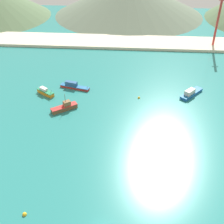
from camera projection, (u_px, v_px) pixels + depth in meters
The scene contains 9 objects.
ground at pixel (113, 137), 82.06m from camera, with size 260.00×280.00×0.50m.
fishing_boat_3 at pixel (45, 92), 100.42m from camera, with size 6.92×5.58×3.02m.
fishing_boat_5 at pixel (74, 86), 104.05m from camera, with size 11.19×4.73×2.43m.
fishing_boat_8 at pixel (191, 93), 99.88m from camera, with size 8.96×9.75×2.51m.
fishing_boat_10 at pixel (65, 107), 92.40m from camera, with size 8.35×6.87×5.73m.
buoy_0 at pixel (139, 98), 98.71m from camera, with size 0.85×0.85×0.85m.
buoy_1 at pixel (25, 214), 60.27m from camera, with size 0.92×0.92×0.92m.
beach_strip at pixel (123, 42), 140.84m from camera, with size 247.00×17.56×1.20m, color beige.
radio_tower at pixel (218, 19), 129.27m from camera, with size 2.63×2.10×26.28m.
Camera 1 is at (4.63, -33.42, 52.10)m, focal length 45.99 mm.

